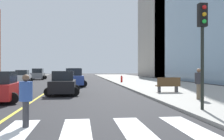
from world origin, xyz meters
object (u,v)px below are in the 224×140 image
traffic_light_near_corner (203,35)px  car_white_second (23,77)px  park_bench (168,85)px  fire_hydrant (122,79)px  car_gray_fifth (38,74)px  pedestrian_waiting_east (199,82)px  car_silver_seventh (75,76)px  car_black_nearest (63,84)px  car_red_sixth (1,88)px  pedestrian_crossing (26,98)px  car_blue_fourth (74,78)px

traffic_light_near_corner → car_white_second: bearing=-63.1°
car_white_second → park_bench: 23.44m
fire_hydrant → car_gray_fifth: bearing=134.2°
pedestrian_waiting_east → car_silver_seventh: bearing=-123.2°
car_black_nearest → traffic_light_near_corner: size_ratio=0.86×
car_red_sixth → fire_hydrant: size_ratio=4.52×
pedestrian_crossing → car_white_second: bearing=-176.0°
car_white_second → car_red_sixth: (3.57, -21.44, -0.00)m
fire_hydrant → car_black_nearest: bearing=-114.9°
pedestrian_crossing → car_black_nearest: bearing=168.7°
car_blue_fourth → car_gray_fifth: 20.45m
car_white_second → traffic_light_near_corner: (13.36, -26.36, 2.54)m
car_black_nearest → car_white_second: (-6.84, 17.61, 0.01)m
car_silver_seventh → pedestrian_waiting_east: bearing=109.5°
traffic_light_near_corner → fire_hydrant: traffic_light_near_corner is taller
car_white_second → traffic_light_near_corner: bearing=-65.5°
traffic_light_near_corner → pedestrian_crossing: traffic_light_near_corner is taller
car_red_sixth → traffic_light_near_corner: size_ratio=0.88×
car_silver_seventh → pedestrian_crossing: bearing=89.6°
park_bench → pedestrian_crossing: (-8.32, -9.89, 0.25)m
car_blue_fourth → pedestrian_waiting_east: 16.01m
car_black_nearest → car_red_sixth: 5.04m
car_red_sixth → pedestrian_waiting_east: pedestrian_waiting_east is taller
car_white_second → car_silver_seventh: car_silver_seventh is taller
car_black_nearest → car_gray_fifth: (-6.48, 28.13, 0.12)m
traffic_light_near_corner → pedestrian_waiting_east: bearing=-113.7°
car_red_sixth → car_black_nearest: bearing=47.1°
car_white_second → fire_hydrant: size_ratio=4.54×
car_black_nearest → car_silver_seventh: 18.16m
car_white_second → pedestrian_crossing: bearing=-79.6°
car_white_second → pedestrian_crossing: (6.39, -28.15, 0.11)m
pedestrian_crossing → car_red_sixth: bearing=-166.0°
car_red_sixth → fire_hydrant: (10.01, 18.36, -0.25)m
car_white_second → car_gray_fifth: size_ratio=0.89×
car_blue_fourth → car_red_sixth: 13.31m
car_blue_fourth → fire_hydrant: (6.21, 5.61, -0.35)m
car_gray_fifth → traffic_light_near_corner: traffic_light_near_corner is taller
car_red_sixth → pedestrian_waiting_east: (11.35, -1.37, 0.31)m
car_gray_fifth → car_silver_seventh: 12.09m
car_red_sixth → car_white_second: bearing=97.1°
car_gray_fifth → pedestrian_crossing: (6.02, -38.66, 0.00)m
car_black_nearest → pedestrian_waiting_east: pedestrian_waiting_east is taller
traffic_light_near_corner → car_silver_seventh: bearing=-77.1°
car_white_second → park_bench: size_ratio=2.24×
car_silver_seventh → pedestrian_waiting_east: (7.71, -23.36, 0.18)m
fire_hydrant → car_blue_fourth: bearing=-137.9°
car_silver_seventh → pedestrian_crossing: 28.70m
traffic_light_near_corner → car_red_sixth: bearing=-26.7°
car_red_sixth → traffic_light_near_corner: bearing=-29.0°
car_silver_seventh → traffic_light_near_corner: (6.15, -26.90, 2.41)m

